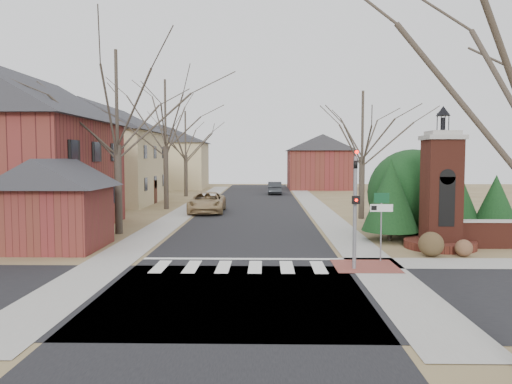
{
  "coord_description": "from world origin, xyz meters",
  "views": [
    {
      "loc": [
        0.99,
        -17.81,
        4.16
      ],
      "look_at": [
        0.53,
        6.0,
        2.5
      ],
      "focal_mm": 35.0,
      "sensor_mm": 36.0,
      "label": 1
    }
  ],
  "objects_px": {
    "pickup_truck": "(207,202)",
    "distant_car": "(275,188)",
    "brick_gate_monument": "(441,201)",
    "traffic_signal_pole": "(355,200)",
    "sign_post": "(381,213)"
  },
  "relations": [
    {
      "from": "pickup_truck",
      "to": "distant_car",
      "type": "bearing_deg",
      "value": 72.69
    },
    {
      "from": "traffic_signal_pole",
      "to": "distant_car",
      "type": "height_order",
      "value": "traffic_signal_pole"
    },
    {
      "from": "brick_gate_monument",
      "to": "pickup_truck",
      "type": "distance_m",
      "value": 18.99
    },
    {
      "from": "distant_car",
      "to": "pickup_truck",
      "type": "bearing_deg",
      "value": 74.65
    },
    {
      "from": "pickup_truck",
      "to": "brick_gate_monument",
      "type": "bearing_deg",
      "value": -50.43
    },
    {
      "from": "brick_gate_monument",
      "to": "pickup_truck",
      "type": "relative_size",
      "value": 1.16
    },
    {
      "from": "pickup_truck",
      "to": "distant_car",
      "type": "distance_m",
      "value": 19.68
    },
    {
      "from": "traffic_signal_pole",
      "to": "brick_gate_monument",
      "type": "distance_m",
      "value": 6.47
    },
    {
      "from": "sign_post",
      "to": "pickup_truck",
      "type": "xyz_separation_m",
      "value": [
        -8.99,
        17.33,
        -1.18
      ]
    },
    {
      "from": "distant_car",
      "to": "traffic_signal_pole",
      "type": "bearing_deg",
      "value": 94.1
    },
    {
      "from": "brick_gate_monument",
      "to": "distant_car",
      "type": "xyz_separation_m",
      "value": [
        -6.98,
        33.24,
        -1.46
      ]
    },
    {
      "from": "traffic_signal_pole",
      "to": "sign_post",
      "type": "distance_m",
      "value": 2.02
    },
    {
      "from": "brick_gate_monument",
      "to": "distant_car",
      "type": "distance_m",
      "value": 33.99
    },
    {
      "from": "brick_gate_monument",
      "to": "distant_car",
      "type": "bearing_deg",
      "value": 101.86
    },
    {
      "from": "traffic_signal_pole",
      "to": "pickup_truck",
      "type": "distance_m",
      "value": 20.34
    }
  ]
}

